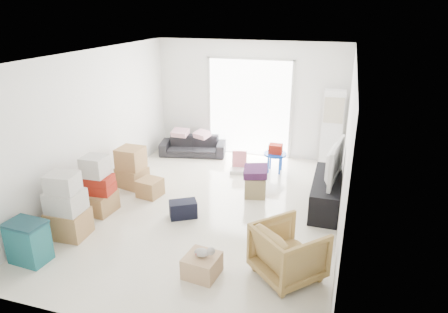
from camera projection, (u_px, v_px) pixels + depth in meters
room_shell at (207, 137)px, 6.71m from camera, size 4.98×6.48×3.18m
sliding_door at (249, 104)px, 9.41m from camera, size 2.10×0.04×2.33m
ac_tower at (332, 130)px, 8.71m from camera, size 0.45×0.30×1.75m
tv_console at (326, 193)px, 7.17m from camera, size 0.48×1.61×0.54m
television at (328, 175)px, 7.04m from camera, size 0.82×1.25×0.15m
sofa at (193, 143)px, 9.66m from camera, size 1.62×0.76×0.61m
pillow_left at (180, 128)px, 9.59m from camera, size 0.34×0.27×0.11m
pillow_right at (202, 129)px, 9.46m from camera, size 0.40×0.37×0.11m
armchair at (289, 249)px, 5.26m from camera, size 1.09×1.09×0.82m
storage_bins at (28, 242)px, 5.60m from camera, size 0.56×0.41×0.62m
box_stack_a at (67, 209)px, 6.17m from camera, size 0.60×0.51×1.06m
box_stack_b at (97, 188)px, 6.92m from camera, size 0.58×0.55×1.04m
box_stack_c at (132, 168)px, 7.93m from camera, size 0.64×0.57×0.82m
loose_box at (150, 188)px, 7.60m from camera, size 0.47×0.47×0.34m
duffel_bag at (183, 209)px, 6.84m from camera, size 0.53×0.47×0.29m
ottoman at (255, 186)px, 7.59m from camera, size 0.47×0.47×0.40m
blanket at (256, 173)px, 7.50m from camera, size 0.50×0.50×0.14m
kids_table at (275, 152)px, 8.62m from camera, size 0.50×0.50×0.63m
toy_walker at (238, 166)px, 8.72m from camera, size 0.40×0.37×0.46m
wood_crate at (202, 265)px, 5.36m from camera, size 0.49×0.49×0.29m
plush_bunny at (204, 252)px, 5.29m from camera, size 0.28×0.16×0.14m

